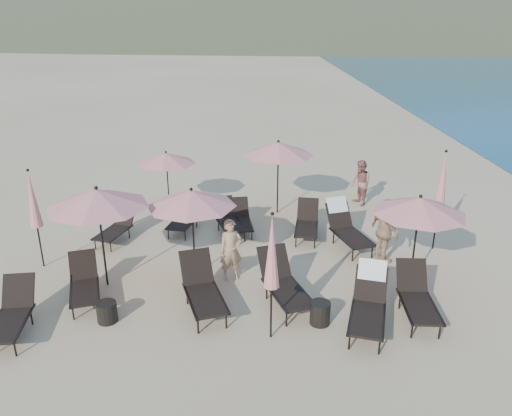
{
  "coord_description": "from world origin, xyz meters",
  "views": [
    {
      "loc": [
        -0.37,
        -9.07,
        5.94
      ],
      "look_at": [
        -0.31,
        3.5,
        1.1
      ],
      "focal_mm": 35.0,
      "sensor_mm": 36.0,
      "label": 1
    }
  ],
  "objects_px": {
    "lounger_1": "(84,283)",
    "umbrella_closed_1": "(442,181)",
    "umbrella_closed_2": "(33,200)",
    "lounger_11": "(346,226)",
    "lounger_3": "(284,283)",
    "beachgoer_a": "(231,250)",
    "lounger_0": "(12,313)",
    "lounger_8": "(229,219)",
    "umbrella_open_0": "(97,198)",
    "umbrella_open_2": "(420,206)",
    "side_table_0": "(107,312)",
    "lounger_6": "(118,224)",
    "lounger_2": "(202,288)",
    "lounger_7": "(185,216)",
    "beachgoer_b": "(361,183)",
    "lounger_10": "(307,222)",
    "umbrella_open_3": "(166,158)",
    "umbrella_closed_0": "(272,253)",
    "umbrella_open_4": "(278,149)",
    "beachgoer_c": "(385,231)",
    "lounger_9": "(241,219)",
    "lounger_4": "(369,301)",
    "umbrella_open_1": "(192,198)",
    "side_table_1": "(320,313)",
    "lounger_5": "(417,297)"
  },
  "relations": [
    {
      "from": "lounger_1",
      "to": "umbrella_closed_1",
      "type": "xyz_separation_m",
      "value": [
        8.67,
        2.6,
        1.5
      ]
    },
    {
      "from": "umbrella_closed_2",
      "to": "lounger_11",
      "type": "bearing_deg",
      "value": 8.91
    },
    {
      "from": "lounger_3",
      "to": "beachgoer_a",
      "type": "xyz_separation_m",
      "value": [
        -1.19,
        1.08,
        0.27
      ]
    },
    {
      "from": "lounger_0",
      "to": "lounger_1",
      "type": "relative_size",
      "value": 1.02
    },
    {
      "from": "lounger_8",
      "to": "umbrella_open_0",
      "type": "xyz_separation_m",
      "value": [
        -2.74,
        -3.03,
        1.75
      ]
    },
    {
      "from": "umbrella_open_2",
      "to": "side_table_0",
      "type": "relative_size",
      "value": 5.18
    },
    {
      "from": "lounger_6",
      "to": "lounger_2",
      "type": "bearing_deg",
      "value": -35.56
    },
    {
      "from": "lounger_7",
      "to": "side_table_0",
      "type": "relative_size",
      "value": 3.89
    },
    {
      "from": "umbrella_closed_2",
      "to": "beachgoer_b",
      "type": "xyz_separation_m",
      "value": [
        8.91,
        4.39,
        -1.03
      ]
    },
    {
      "from": "lounger_11",
      "to": "umbrella_open_0",
      "type": "distance_m",
      "value": 6.6
    },
    {
      "from": "lounger_8",
      "to": "umbrella_closed_1",
      "type": "relative_size",
      "value": 0.61
    },
    {
      "from": "lounger_10",
      "to": "lounger_8",
      "type": "bearing_deg",
      "value": -178.84
    },
    {
      "from": "lounger_2",
      "to": "umbrella_open_3",
      "type": "bearing_deg",
      "value": 87.93
    },
    {
      "from": "umbrella_closed_2",
      "to": "umbrella_closed_0",
      "type": "bearing_deg",
      "value": -28.07
    },
    {
      "from": "umbrella_open_4",
      "to": "umbrella_closed_1",
      "type": "distance_m",
      "value": 4.95
    },
    {
      "from": "beachgoer_b",
      "to": "beachgoer_c",
      "type": "distance_m",
      "value": 4.19
    },
    {
      "from": "lounger_3",
      "to": "lounger_10",
      "type": "xyz_separation_m",
      "value": [
        0.87,
        3.56,
        -0.06
      ]
    },
    {
      "from": "lounger_6",
      "to": "side_table_0",
      "type": "relative_size",
      "value": 3.8
    },
    {
      "from": "lounger_9",
      "to": "umbrella_open_0",
      "type": "height_order",
      "value": "umbrella_open_0"
    },
    {
      "from": "lounger_7",
      "to": "umbrella_closed_1",
      "type": "bearing_deg",
      "value": 1.71
    },
    {
      "from": "lounger_3",
      "to": "lounger_11",
      "type": "height_order",
      "value": "lounger_11"
    },
    {
      "from": "umbrella_open_2",
      "to": "umbrella_closed_1",
      "type": "height_order",
      "value": "umbrella_closed_1"
    },
    {
      "from": "lounger_4",
      "to": "lounger_10",
      "type": "xyz_separation_m",
      "value": [
        -0.81,
        4.4,
        -0.11
      ]
    },
    {
      "from": "lounger_8",
      "to": "umbrella_open_0",
      "type": "distance_m",
      "value": 4.44
    },
    {
      "from": "lounger_9",
      "to": "beachgoer_a",
      "type": "distance_m",
      "value": 2.9
    },
    {
      "from": "lounger_7",
      "to": "lounger_8",
      "type": "relative_size",
      "value": 1.01
    },
    {
      "from": "umbrella_open_2",
      "to": "beachgoer_b",
      "type": "relative_size",
      "value": 1.49
    },
    {
      "from": "umbrella_open_2",
      "to": "beachgoer_c",
      "type": "bearing_deg",
      "value": 107.06
    },
    {
      "from": "umbrella_closed_1",
      "to": "lounger_11",
      "type": "bearing_deg",
      "value": 173.87
    },
    {
      "from": "lounger_8",
      "to": "lounger_6",
      "type": "bearing_deg",
      "value": 169.74
    },
    {
      "from": "lounger_4",
      "to": "lounger_10",
      "type": "relative_size",
      "value": 1.14
    },
    {
      "from": "lounger_8",
      "to": "umbrella_open_1",
      "type": "xyz_separation_m",
      "value": [
        -0.71,
        -2.56,
        1.57
      ]
    },
    {
      "from": "umbrella_open_0",
      "to": "lounger_3",
      "type": "bearing_deg",
      "value": -11.12
    },
    {
      "from": "umbrella_open_1",
      "to": "umbrella_open_3",
      "type": "relative_size",
      "value": 1.13
    },
    {
      "from": "lounger_8",
      "to": "umbrella_open_1",
      "type": "height_order",
      "value": "umbrella_open_1"
    },
    {
      "from": "lounger_8",
      "to": "lounger_10",
      "type": "relative_size",
      "value": 1.0
    },
    {
      "from": "umbrella_open_4",
      "to": "lounger_7",
      "type": "bearing_deg",
      "value": -153.48
    },
    {
      "from": "umbrella_open_0",
      "to": "side_table_1",
      "type": "xyz_separation_m",
      "value": [
        4.83,
        -1.61,
        -1.93
      ]
    },
    {
      "from": "side_table_0",
      "to": "side_table_1",
      "type": "xyz_separation_m",
      "value": [
        4.41,
        -0.1,
        0.03
      ]
    },
    {
      "from": "beachgoer_a",
      "to": "umbrella_open_0",
      "type": "bearing_deg",
      "value": 168.53
    },
    {
      "from": "lounger_1",
      "to": "lounger_10",
      "type": "bearing_deg",
      "value": 15.11
    },
    {
      "from": "umbrella_open_4",
      "to": "umbrella_closed_2",
      "type": "xyz_separation_m",
      "value": [
        -6.11,
        -3.7,
        -0.32
      ]
    },
    {
      "from": "lounger_5",
      "to": "umbrella_open_2",
      "type": "distance_m",
      "value": 2.03
    },
    {
      "from": "lounger_10",
      "to": "umbrella_open_0",
      "type": "bearing_deg",
      "value": -142.82
    },
    {
      "from": "lounger_11",
      "to": "lounger_10",
      "type": "bearing_deg",
      "value": 134.01
    },
    {
      "from": "lounger_9",
      "to": "umbrella_open_2",
      "type": "height_order",
      "value": "umbrella_open_2"
    },
    {
      "from": "lounger_8",
      "to": "beachgoer_a",
      "type": "relative_size",
      "value": 1.11
    },
    {
      "from": "lounger_7",
      "to": "side_table_0",
      "type": "xyz_separation_m",
      "value": [
        -1.03,
        -4.77,
        -0.21
      ]
    },
    {
      "from": "lounger_6",
      "to": "lounger_8",
      "type": "relative_size",
      "value": 0.98
    },
    {
      "from": "umbrella_open_1",
      "to": "lounger_4",
      "type": "bearing_deg",
      "value": -29.42
    }
  ]
}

